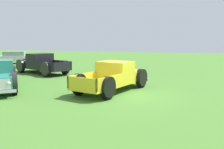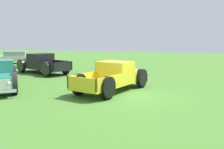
# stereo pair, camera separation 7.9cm
# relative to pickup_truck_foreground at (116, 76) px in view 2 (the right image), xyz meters

# --- Properties ---
(ground_plane) EXTENTS (80.00, 80.00, 0.00)m
(ground_plane) POSITION_rel_pickup_truck_foreground_xyz_m (-1.05, -0.73, -0.75)
(ground_plane) COLOR #477A2D
(pickup_truck_foreground) EXTENTS (5.44, 3.21, 1.57)m
(pickup_truck_foreground) POSITION_rel_pickup_truck_foreground_xyz_m (0.00, 0.00, 0.00)
(pickup_truck_foreground) COLOR yellow
(pickup_truck_foreground) RESTS_ON ground_plane
(pickup_truck_behind_left) EXTENTS (3.79, 5.53, 1.60)m
(pickup_truck_behind_left) POSITION_rel_pickup_truck_foreground_xyz_m (4.76, 7.76, 0.01)
(pickup_truck_behind_left) COLOR black
(pickup_truck_behind_left) RESTS_ON ground_plane
(sedan_distant_b) EXTENTS (3.19, 4.37, 1.35)m
(sedan_distant_b) POSITION_rel_pickup_truck_foreground_xyz_m (10.91, 15.00, -0.04)
(sedan_distant_b) COLOR silver
(sedan_distant_b) RESTS_ON ground_plane
(picnic_table) EXTENTS (2.18, 2.30, 0.78)m
(picnic_table) POSITION_rel_pickup_truck_foreground_xyz_m (6.58, 13.18, -0.26)
(picnic_table) COLOR olive
(picnic_table) RESTS_ON ground_plane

